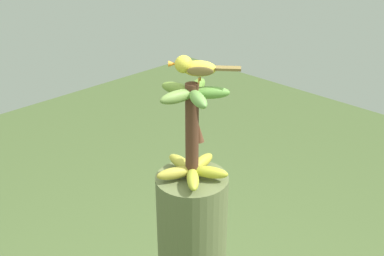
{
  "coord_description": "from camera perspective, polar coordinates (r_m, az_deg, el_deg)",
  "views": [
    {
      "loc": [
        1.0,
        -1.01,
        2.18
      ],
      "look_at": [
        0.0,
        0.0,
        1.51
      ],
      "focal_mm": 44.76,
      "sensor_mm": 36.0,
      "label": 1
    }
  ],
  "objects": [
    {
      "name": "banana_bunch",
      "position": [
        1.58,
        0.02,
        -0.56
      ],
      "size": [
        0.25,
        0.25,
        0.34
      ],
      "color": "#4C2D1E",
      "rests_on": "banana_tree"
    },
    {
      "name": "perched_bird",
      "position": [
        1.51,
        0.32,
        7.28
      ],
      "size": [
        0.19,
        0.17,
        0.09
      ],
      "color": "#C68933",
      "rests_on": "banana_bunch"
    }
  ]
}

